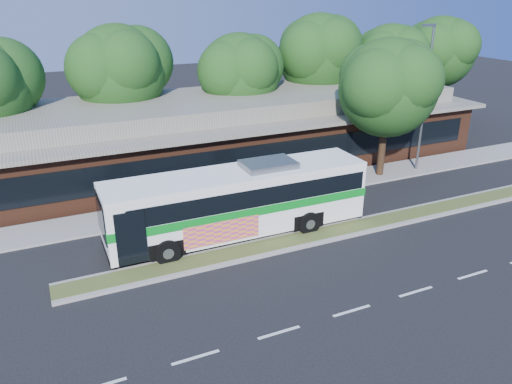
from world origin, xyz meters
TOP-DOWN VIEW (x-y plane):
  - ground at (0.00, 0.00)m, footprint 120.00×120.00m
  - median_strip at (0.00, 0.60)m, footprint 26.00×1.10m
  - sidewalk at (0.00, 6.40)m, footprint 44.00×2.60m
  - plaza_building at (0.00, 12.99)m, footprint 33.20×11.20m
  - lamp_post at (9.56, 6.00)m, footprint 0.93×0.18m
  - tree_bg_b at (-6.57, 16.14)m, footprint 6.69×6.00m
  - tree_bg_c at (1.40, 15.13)m, footprint 6.24×5.60m
  - tree_bg_d at (8.45, 16.15)m, footprint 6.91×6.20m
  - tree_bg_e at (14.42, 15.14)m, footprint 6.47×5.80m
  - tree_bg_f at (20.43, 16.14)m, footprint 6.69×6.00m
  - transit_bus at (-4.34, 2.40)m, footprint 12.50×3.01m
  - sidewalk_tree at (7.24, 6.31)m, footprint 6.49×5.82m

SIDE VIEW (x-z plane):
  - ground at x=0.00m, z-range 0.00..0.00m
  - sidewalk at x=0.00m, z-range 0.00..0.12m
  - median_strip at x=0.00m, z-range 0.00..0.15m
  - transit_bus at x=-4.34m, z-range 0.20..3.70m
  - plaza_building at x=0.00m, z-range -0.10..4.35m
  - lamp_post at x=9.56m, z-range 0.37..9.44m
  - tree_bg_c at x=1.40m, z-range 1.46..9.72m
  - sidewalk_tree at x=7.24m, z-range 1.45..9.90m
  - tree_bg_e at x=14.42m, z-range 1.49..10.00m
  - tree_bg_f at x=20.43m, z-range 1.60..10.52m
  - tree_bg_b at x=-6.57m, z-range 1.64..10.64m
  - tree_bg_d at x=8.45m, z-range 1.73..11.10m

